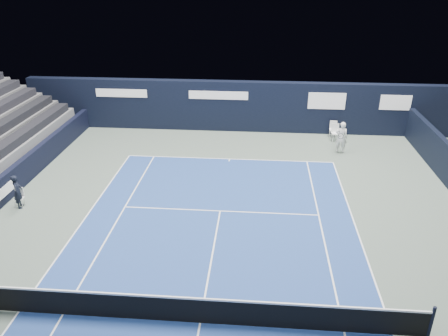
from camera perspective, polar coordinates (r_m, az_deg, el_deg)
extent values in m
plane|color=#4F5E53|center=(14.93, -2.09, -14.24)|extent=(48.00, 48.00, 0.00)
cube|color=navy|center=(13.46, -3.15, -19.59)|extent=(10.97, 23.77, 0.01)
cube|color=white|center=(27.17, 14.07, 4.85)|extent=(0.46, 0.44, 0.04)
cube|color=white|center=(27.26, 14.10, 5.51)|extent=(0.43, 0.06, 0.51)
cylinder|color=white|center=(27.42, 14.38, 4.51)|extent=(0.02, 0.02, 0.44)
cylinder|color=white|center=(27.38, 13.62, 4.57)|extent=(0.02, 0.02, 0.44)
cylinder|color=white|center=(27.10, 14.42, 4.26)|extent=(0.02, 0.02, 0.44)
cylinder|color=white|center=(27.06, 13.65, 4.32)|extent=(0.02, 0.02, 0.44)
cube|color=white|center=(27.25, 14.11, 5.68)|extent=(0.35, 0.11, 0.32)
cube|color=white|center=(26.55, 14.37, 4.40)|extent=(0.50, 0.48, 0.04)
cube|color=white|center=(26.64, 14.31, 5.11)|extent=(0.45, 0.09, 0.53)
cylinder|color=white|center=(26.85, 14.60, 4.07)|extent=(0.03, 0.03, 0.47)
cylinder|color=white|center=(26.74, 13.82, 4.07)|extent=(0.03, 0.03, 0.47)
cylinder|color=white|center=(26.53, 14.81, 3.79)|extent=(0.03, 0.03, 0.47)
cylinder|color=white|center=(26.41, 14.02, 3.79)|extent=(0.03, 0.03, 0.47)
cube|color=white|center=(20.67, -25.20, -3.61)|extent=(0.40, 0.39, 0.03)
cube|color=white|center=(20.71, -25.15, -2.84)|extent=(0.36, 0.07, 0.43)
cylinder|color=white|center=(20.81, -24.56, -3.88)|extent=(0.02, 0.02, 0.38)
cylinder|color=white|center=(20.94, -25.35, -3.87)|extent=(0.02, 0.02, 0.38)
cylinder|color=white|center=(20.58, -24.85, -4.27)|extent=(0.02, 0.02, 0.38)
cylinder|color=white|center=(20.70, -25.65, -4.26)|extent=(0.02, 0.02, 0.38)
imported|color=black|center=(20.45, -25.34, -2.78)|extent=(0.51, 0.63, 1.50)
cube|color=white|center=(23.40, 0.72, 1.20)|extent=(10.97, 0.06, 0.00)
cube|color=white|center=(13.95, 21.29, -19.68)|extent=(0.06, 23.77, 0.00)
cube|color=white|center=(15.08, -25.24, -16.62)|extent=(0.06, 23.77, 0.00)
cube|color=white|center=(13.62, 15.42, -19.96)|extent=(0.06, 23.77, 0.00)
cube|color=white|center=(14.50, -20.30, -17.51)|extent=(0.06, 23.77, 0.00)
cube|color=white|center=(18.53, -0.51, -5.63)|extent=(8.23, 0.06, 0.00)
cube|color=white|center=(13.45, -3.15, -19.57)|extent=(0.06, 12.80, 0.00)
cube|color=white|center=(23.26, 0.69, 1.05)|extent=(0.06, 0.30, 0.00)
cylinder|color=black|center=(13.89, 25.44, -17.78)|extent=(0.10, 0.10, 1.10)
cube|color=black|center=(13.14, -3.19, -18.17)|extent=(12.80, 0.03, 0.86)
cube|color=white|center=(12.84, -3.24, -16.70)|extent=(12.80, 0.05, 0.06)
cube|color=black|center=(27.19, 1.44, 8.08)|extent=(26.00, 0.60, 3.10)
cube|color=silver|center=(27.96, -13.26, 9.50)|extent=(3.20, 0.02, 0.50)
cube|color=silver|center=(26.75, -0.75, 9.48)|extent=(3.60, 0.02, 0.50)
cube|color=silver|center=(26.99, 13.28, 8.51)|extent=(2.20, 0.02, 1.00)
cube|color=silver|center=(27.87, 21.51, 7.95)|extent=(1.80, 0.02, 0.90)
cube|color=silver|center=(20.85, -27.13, -3.09)|extent=(0.02, 2.00, 0.45)
imported|color=silver|center=(24.81, 15.08, 3.90)|extent=(0.69, 0.50, 1.77)
cylinder|color=black|center=(24.45, 14.88, 4.03)|extent=(0.03, 0.29, 0.13)
torus|color=black|center=(24.18, 15.00, 4.04)|extent=(0.30, 0.13, 0.29)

